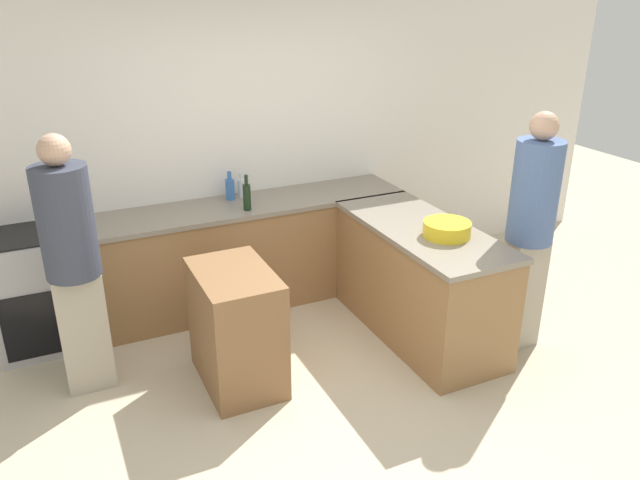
{
  "coord_description": "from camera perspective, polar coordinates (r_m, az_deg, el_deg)",
  "views": [
    {
      "loc": [
        -1.55,
        -3.02,
        2.65
      ],
      "look_at": [
        0.16,
        0.63,
        0.96
      ],
      "focal_mm": 35.0,
      "sensor_mm": 36.0,
      "label": 1
    }
  ],
  "objects": [
    {
      "name": "water_bottle_blue",
      "position": [
        5.36,
        -8.23,
        4.69
      ],
      "size": [
        0.08,
        0.08,
        0.25
      ],
      "color": "#386BB7",
      "rests_on": "counter_back"
    },
    {
      "name": "ground_plane",
      "position": [
        4.31,
        1.69,
        -15.28
      ],
      "size": [
        14.0,
        14.0,
        0.0
      ],
      "primitive_type": "plane",
      "color": "beige"
    },
    {
      "name": "person_at_peninsula",
      "position": [
        4.79,
        18.67,
        1.27
      ],
      "size": [
        0.34,
        0.34,
        1.83
      ],
      "color": "#ADA38E",
      "rests_on": "ground_plane"
    },
    {
      "name": "mixing_bowl",
      "position": [
        4.63,
        11.52,
        0.99
      ],
      "size": [
        0.35,
        0.35,
        0.11
      ],
      "color": "yellow",
      "rests_on": "counter_peninsula"
    },
    {
      "name": "island_table",
      "position": [
        4.38,
        -7.65,
        -7.96
      ],
      "size": [
        0.5,
        0.75,
        0.85
      ],
      "color": "brown",
      "rests_on": "ground_plane"
    },
    {
      "name": "counter_back",
      "position": [
        5.45,
        -6.44,
        -1.14
      ],
      "size": [
        2.75,
        0.61,
        0.91
      ],
      "color": "olive",
      "rests_on": "ground_plane"
    },
    {
      "name": "counter_peninsula",
      "position": [
        4.98,
        9.08,
        -3.7
      ],
      "size": [
        0.69,
        1.63,
        0.91
      ],
      "color": "olive",
      "rests_on": "ground_plane"
    },
    {
      "name": "vinegar_bottle_clear",
      "position": [
        5.42,
        -7.19,
        4.81
      ],
      "size": [
        0.06,
        0.06,
        0.22
      ],
      "color": "silver",
      "rests_on": "counter_back"
    },
    {
      "name": "wall_back",
      "position": [
        5.46,
        -7.97,
        8.72
      ],
      "size": [
        8.0,
        0.06,
        2.7
      ],
      "color": "white",
      "rests_on": "ground_plane"
    },
    {
      "name": "wine_bottle_dark",
      "position": [
        5.08,
        -6.7,
        4.01
      ],
      "size": [
        0.06,
        0.06,
        0.3
      ],
      "color": "black",
      "rests_on": "counter_back"
    },
    {
      "name": "person_by_range",
      "position": [
        4.34,
        -21.71,
        -1.61
      ],
      "size": [
        0.35,
        0.35,
        1.8
      ],
      "color": "#ADA38E",
      "rests_on": "ground_plane"
    },
    {
      "name": "range_oven",
      "position": [
        5.22,
        -24.4,
        -4.23
      ],
      "size": [
        0.65,
        0.59,
        0.93
      ],
      "color": "#ADADB2",
      "rests_on": "ground_plane"
    }
  ]
}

